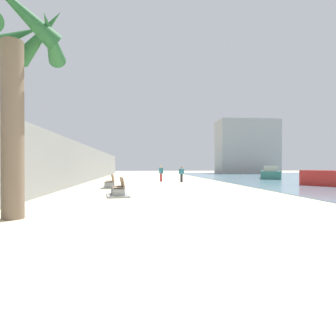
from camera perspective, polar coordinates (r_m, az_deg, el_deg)
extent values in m
plane|color=beige|center=(28.94, -1.53, -2.68)|extent=(120.00, 120.00, 0.00)
cube|color=gray|center=(29.31, -16.31, 0.79)|extent=(0.80, 64.00, 3.52)
cylinder|color=#7A6651|center=(9.71, -28.51, 6.65)|extent=(0.63, 0.63, 5.26)
cone|color=#235B2D|center=(10.16, -22.18, 22.63)|extent=(0.81, 2.35, 1.05)
cone|color=#235B2D|center=(11.04, -24.18, 22.64)|extent=(2.15, 1.66, 1.66)
cone|color=#235B2D|center=(11.39, -28.83, 21.78)|extent=(2.23, 1.46, 1.62)
cone|color=#235B2D|center=(9.71, -27.13, 26.07)|extent=(2.08, 1.74, 1.71)
cube|color=gray|center=(14.42, -9.79, -4.84)|extent=(0.62, 0.28, 0.50)
cube|color=gray|center=(15.81, -10.14, -4.37)|extent=(0.62, 0.28, 0.50)
cube|color=brown|center=(15.09, -9.97, -3.83)|extent=(0.72, 1.65, 0.06)
cube|color=brown|center=(15.09, -9.10, -2.76)|extent=(0.38, 1.61, 0.50)
cube|color=gray|center=(15.13, -9.97, -5.38)|extent=(1.38, 2.23, 0.08)
cube|color=gray|center=(20.00, -11.68, -3.37)|extent=(0.61, 0.22, 0.50)
cube|color=gray|center=(21.39, -11.42, -3.12)|extent=(0.61, 0.22, 0.50)
cube|color=brown|center=(20.69, -11.54, -2.68)|extent=(0.55, 1.62, 0.06)
cube|color=brown|center=(20.66, -10.91, -1.91)|extent=(0.21, 1.60, 0.50)
cube|color=gray|center=(20.71, -11.54, -3.81)|extent=(1.17, 2.13, 0.08)
cylinder|color=#B22D33|center=(28.65, -1.49, -1.91)|extent=(0.12, 0.12, 0.80)
cylinder|color=#B22D33|center=(28.57, -1.30, -1.92)|extent=(0.12, 0.12, 0.80)
cube|color=teal|center=(28.59, -1.39, -0.55)|extent=(0.35, 0.36, 0.57)
sphere|color=tan|center=(28.58, -1.39, 0.30)|extent=(0.22, 0.22, 0.22)
cylinder|color=teal|center=(28.74, -1.72, -0.48)|extent=(0.09, 0.09, 0.51)
cylinder|color=teal|center=(28.44, -1.06, -0.49)|extent=(0.09, 0.09, 0.51)
cylinder|color=#333338|center=(27.62, 2.58, -2.04)|extent=(0.12, 0.12, 0.76)
cylinder|color=#333338|center=(27.68, 2.83, -2.04)|extent=(0.12, 0.12, 0.76)
cube|color=teal|center=(27.63, 2.70, -0.70)|extent=(0.36, 0.26, 0.54)
sphere|color=#936B4C|center=(27.63, 2.70, 0.13)|extent=(0.20, 0.20, 0.20)
cylinder|color=teal|center=(27.54, 2.28, -0.65)|extent=(0.09, 0.09, 0.48)
cylinder|color=teal|center=(27.72, 3.12, -0.64)|extent=(0.09, 0.09, 0.48)
cube|color=#337060|center=(37.63, 19.69, -1.23)|extent=(5.22, 7.94, 0.91)
cube|color=beige|center=(36.46, 19.72, -0.06)|extent=(2.81, 3.73, 0.65)
cube|color=#9E9E99|center=(61.07, 15.39, 4.05)|extent=(12.00, 6.00, 10.88)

